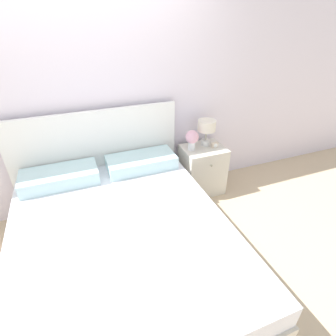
# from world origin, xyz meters

# --- Properties ---
(ground_plane) EXTENTS (12.00, 12.00, 0.00)m
(ground_plane) POSITION_xyz_m (0.00, 0.00, 0.00)
(ground_plane) COLOR #CCB28E
(wall_back) EXTENTS (8.00, 0.06, 2.60)m
(wall_back) POSITION_xyz_m (0.00, 0.07, 1.30)
(wall_back) COLOR white
(wall_back) RESTS_ON ground_plane
(bed) EXTENTS (1.80, 2.17, 1.15)m
(bed) POSITION_xyz_m (0.00, -1.00, 0.29)
(bed) COLOR beige
(bed) RESTS_ON ground_plane
(nightstand) EXTENTS (0.51, 0.43, 0.61)m
(nightstand) POSITION_xyz_m (1.21, -0.22, 0.31)
(nightstand) COLOR silver
(nightstand) RESTS_ON ground_plane
(table_lamp) EXTENTS (0.21, 0.21, 0.32)m
(table_lamp) POSITION_xyz_m (1.26, -0.16, 0.84)
(table_lamp) COLOR white
(table_lamp) RESTS_ON nightstand
(flower_vase) EXTENTS (0.15, 0.15, 0.24)m
(flower_vase) POSITION_xyz_m (1.06, -0.21, 0.76)
(flower_vase) COLOR white
(flower_vase) RESTS_ON nightstand
(alarm_clock) EXTENTS (0.08, 0.04, 0.06)m
(alarm_clock) POSITION_xyz_m (1.34, -0.25, 0.64)
(alarm_clock) COLOR beige
(alarm_clock) RESTS_ON nightstand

